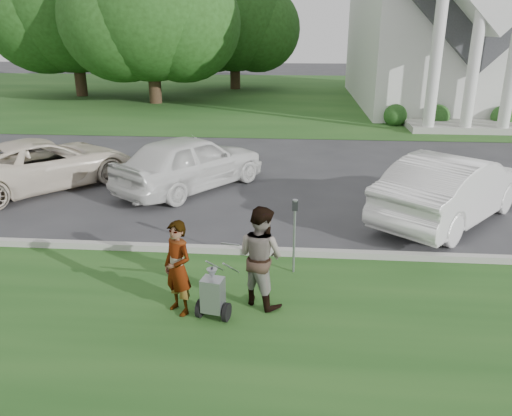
# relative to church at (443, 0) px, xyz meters

# --- Properties ---
(ground) EXTENTS (120.00, 120.00, 0.00)m
(ground) POSITION_rel_church_xyz_m (-9.00, -23.11, -5.94)
(ground) COLOR #333335
(ground) RESTS_ON ground
(grass_strip) EXTENTS (80.00, 7.00, 0.01)m
(grass_strip) POSITION_rel_church_xyz_m (-9.00, -26.11, -5.93)
(grass_strip) COLOR #1D4718
(grass_strip) RESTS_ON ground
(church_lawn) EXTENTS (80.00, 30.00, 0.01)m
(church_lawn) POSITION_rel_church_xyz_m (-9.00, 3.89, -5.93)
(church_lawn) COLOR #1D4718
(church_lawn) RESTS_ON ground
(curb) EXTENTS (80.00, 0.18, 0.15)m
(curb) POSITION_rel_church_xyz_m (-9.00, -22.56, -5.86)
(curb) COLOR #9E9E93
(curb) RESTS_ON ground
(church) EXTENTS (9.19, 19.00, 24.10)m
(church) POSITION_rel_church_xyz_m (0.00, 0.00, 0.00)
(church) COLOR white
(church) RESTS_ON ground
(tree_left) EXTENTS (10.63, 8.40, 9.71)m
(tree_left) POSITION_rel_church_xyz_m (-17.01, -1.13, -0.83)
(tree_left) COLOR #332316
(tree_left) RESTS_ON ground
(tree_far) EXTENTS (11.64, 9.20, 10.73)m
(tree_far) POSITION_rel_church_xyz_m (-23.01, 1.87, -0.25)
(tree_far) COLOR #332316
(tree_far) RESTS_ON ground
(tree_back) EXTENTS (9.61, 7.60, 8.89)m
(tree_back) POSITION_rel_church_xyz_m (-13.01, 6.87, -1.21)
(tree_back) COLOR #332316
(tree_back) RESTS_ON ground
(striping_cart) EXTENTS (0.62, 1.09, 0.96)m
(striping_cart) POSITION_rel_church_xyz_m (-9.45, -25.02, -5.53)
(striping_cart) COLOR black
(striping_cart) RESTS_ON ground
(person_left) EXTENTS (0.69, 0.66, 1.58)m
(person_left) POSITION_rel_church_xyz_m (-10.03, -24.88, -5.15)
(person_left) COLOR #999999
(person_left) RESTS_ON ground
(person_right) EXTENTS (1.07, 1.03, 1.73)m
(person_right) POSITION_rel_church_xyz_m (-8.73, -24.48, -5.07)
(person_right) COLOR #999999
(person_right) RESTS_ON ground
(parking_meter_near) EXTENTS (0.11, 0.10, 1.48)m
(parking_meter_near) POSITION_rel_church_xyz_m (-8.19, -23.30, -5.01)
(parking_meter_near) COLOR gray
(parking_meter_near) RESTS_ON ground
(car_a) EXTENTS (5.16, 5.47, 1.43)m
(car_a) POSITION_rel_church_xyz_m (-15.49, -18.45, -5.22)
(car_a) COLOR beige
(car_a) RESTS_ON ground
(car_b) EXTENTS (4.31, 4.93, 1.61)m
(car_b) POSITION_rel_church_xyz_m (-11.21, -18.25, -5.14)
(car_b) COLOR white
(car_b) RESTS_ON ground
(car_d) EXTENTS (4.52, 4.90, 1.63)m
(car_d) POSITION_rel_church_xyz_m (-4.45, -20.18, -5.12)
(car_d) COLOR white
(car_d) RESTS_ON ground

